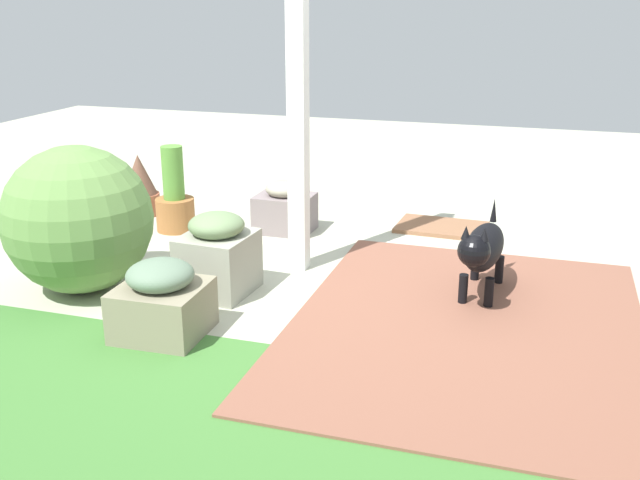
{
  "coord_description": "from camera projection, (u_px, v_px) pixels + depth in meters",
  "views": [
    {
      "loc": [
        -1.25,
        4.09,
        1.66
      ],
      "look_at": [
        -0.04,
        0.26,
        0.32
      ],
      "focal_mm": 41.15,
      "sensor_mm": 36.0,
      "label": 1
    }
  ],
  "objects": [
    {
      "name": "ground_plane",
      "position": [
        327.0,
        276.0,
        4.58
      ],
      "size": [
        12.0,
        12.0,
        0.0
      ],
      "primitive_type": "plane",
      "color": "#ADAF98"
    },
    {
      "name": "brick_path",
      "position": [
        466.0,
        326.0,
        3.86
      ],
      "size": [
        1.8,
        2.4,
        0.02
      ],
      "primitive_type": "cube",
      "color": "brown",
      "rests_on": "ground"
    },
    {
      "name": "porch_pillar",
      "position": [
        298.0,
        71.0,
        4.33
      ],
      "size": [
        0.11,
        0.11,
        2.48
      ],
      "primitive_type": "cube",
      "color": "white",
      "rests_on": "ground"
    },
    {
      "name": "stone_planter_nearest",
      "position": [
        285.0,
        208.0,
        5.41
      ],
      "size": [
        0.41,
        0.34,
        0.39
      ],
      "color": "slate",
      "rests_on": "ground"
    },
    {
      "name": "stone_planter_mid",
      "position": [
        218.0,
        255.0,
        4.26
      ],
      "size": [
        0.4,
        0.44,
        0.49
      ],
      "color": "gray",
      "rests_on": "ground"
    },
    {
      "name": "stone_planter_far",
      "position": [
        162.0,
        301.0,
        3.74
      ],
      "size": [
        0.44,
        0.44,
        0.4
      ],
      "color": "gray",
      "rests_on": "ground"
    },
    {
      "name": "round_shrub",
      "position": [
        78.0,
        220.0,
        4.24
      ],
      "size": [
        0.86,
        0.86,
        0.86
      ],
      "primitive_type": "sphere",
      "color": "#608845",
      "rests_on": "ground"
    },
    {
      "name": "terracotta_pot_spiky",
      "position": [
        140.0,
        186.0,
        5.81
      ],
      "size": [
        0.3,
        0.3,
        0.48
      ],
      "color": "#9E5437",
      "rests_on": "ground"
    },
    {
      "name": "terracotta_pot_tall",
      "position": [
        175.0,
        201.0,
        5.41
      ],
      "size": [
        0.29,
        0.29,
        0.63
      ],
      "color": "#996032",
      "rests_on": "ground"
    },
    {
      "name": "dog",
      "position": [
        483.0,
        249.0,
        4.15
      ],
      "size": [
        0.25,
        0.76,
        0.52
      ],
      "color": "black",
      "rests_on": "ground"
    },
    {
      "name": "doormat",
      "position": [
        442.0,
        227.0,
        5.5
      ],
      "size": [
        0.67,
        0.47,
        0.03
      ],
      "primitive_type": "cube",
      "rotation": [
        0.0,
        0.0,
        -0.04
      ],
      "color": "brown",
      "rests_on": "ground"
    }
  ]
}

